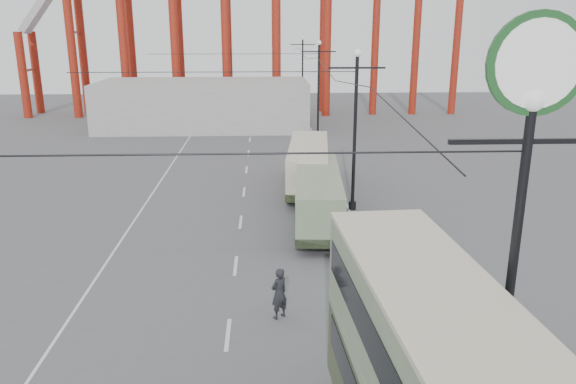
{
  "coord_description": "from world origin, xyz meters",
  "views": [
    {
      "loc": [
        0.36,
        -13.73,
        10.47
      ],
      "look_at": [
        1.47,
        11.65,
        3.0
      ],
      "focal_mm": 35.0,
      "sensor_mm": 36.0,
      "label": 1
    }
  ],
  "objects_px": {
    "pedestrian": "(279,293)",
    "lamp_post_near": "(525,163)",
    "single_decker_cream": "(308,164)",
    "single_decker_green": "(318,194)"
  },
  "relations": [
    {
      "from": "single_decker_cream",
      "to": "pedestrian",
      "type": "distance_m",
      "value": 17.56
    },
    {
      "from": "single_decker_cream",
      "to": "lamp_post_near",
      "type": "bearing_deg",
      "value": -79.01
    },
    {
      "from": "lamp_post_near",
      "to": "pedestrian",
      "type": "relative_size",
      "value": 5.43
    },
    {
      "from": "single_decker_green",
      "to": "single_decker_cream",
      "type": "bearing_deg",
      "value": 93.85
    },
    {
      "from": "single_decker_cream",
      "to": "pedestrian",
      "type": "xyz_separation_m",
      "value": [
        -2.45,
        -17.37,
        -0.74
      ]
    },
    {
      "from": "lamp_post_near",
      "to": "single_decker_cream",
      "type": "height_order",
      "value": "lamp_post_near"
    },
    {
      "from": "lamp_post_near",
      "to": "single_decker_green",
      "type": "bearing_deg",
      "value": 97.05
    },
    {
      "from": "lamp_post_near",
      "to": "single_decker_cream",
      "type": "bearing_deg",
      "value": 95.14
    },
    {
      "from": "pedestrian",
      "to": "lamp_post_near",
      "type": "bearing_deg",
      "value": 81.11
    },
    {
      "from": "single_decker_green",
      "to": "single_decker_cream",
      "type": "distance_m",
      "value": 6.81
    }
  ]
}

